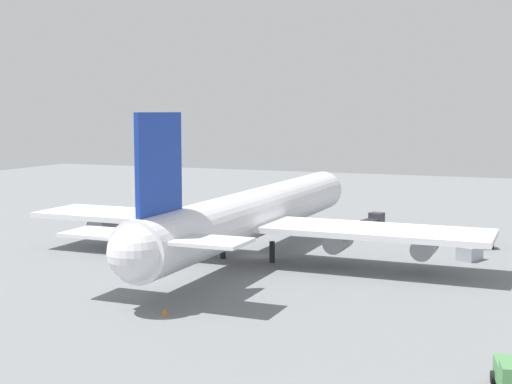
{
  "coord_description": "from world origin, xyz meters",
  "views": [
    {
      "loc": [
        -86.02,
        -35.76,
        18.84
      ],
      "look_at": [
        0.0,
        0.0,
        8.42
      ],
      "focal_mm": 50.94,
      "sensor_mm": 36.0,
      "label": 1
    }
  ],
  "objects": [
    {
      "name": "safety_cone_nose",
      "position": [
        28.86,
        2.94,
        0.42
      ],
      "size": [
        0.59,
        0.59,
        0.84
      ],
      "primitive_type": "cone",
      "color": "orange",
      "rests_on": "ground_plane"
    },
    {
      "name": "baggage_tug",
      "position": [
        27.34,
        -9.03,
        1.26
      ],
      "size": [
        5.06,
        3.34,
        2.54
      ],
      "color": "#333338",
      "rests_on": "ground_plane"
    },
    {
      "name": "maintenance_van",
      "position": [
        18.0,
        -26.72,
        1.17
      ],
      "size": [
        5.44,
        3.45,
        2.36
      ],
      "color": "#333338",
      "rests_on": "ground_plane"
    },
    {
      "name": "cargo_airplane",
      "position": [
        -0.32,
        0.0,
        5.62
      ],
      "size": [
        64.13,
        59.75,
        18.72
      ],
      "color": "silver",
      "rests_on": "ground_plane"
    },
    {
      "name": "safety_cone_tail",
      "position": [
        -28.86,
        -2.85,
        0.36
      ],
      "size": [
        0.5,
        0.5,
        0.71
      ],
      "primitive_type": "cone",
      "color": "orange",
      "rests_on": "ground_plane"
    },
    {
      "name": "catering_truck",
      "position": [
        29.19,
        8.97,
        1.14
      ],
      "size": [
        5.5,
        4.05,
        2.43
      ],
      "color": "#333338",
      "rests_on": "ground_plane"
    },
    {
      "name": "cargo_container_fore",
      "position": [
        7.92,
        -26.04,
        0.89
      ],
      "size": [
        3.75,
        3.19,
        1.77
      ],
      "color": "#999EA8",
      "rests_on": "ground_plane"
    },
    {
      "name": "ground_plane",
      "position": [
        0.0,
        0.0,
        0.0
      ],
      "size": [
        256.53,
        256.53,
        0.0
      ],
      "primitive_type": "plane",
      "color": "slate"
    }
  ]
}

